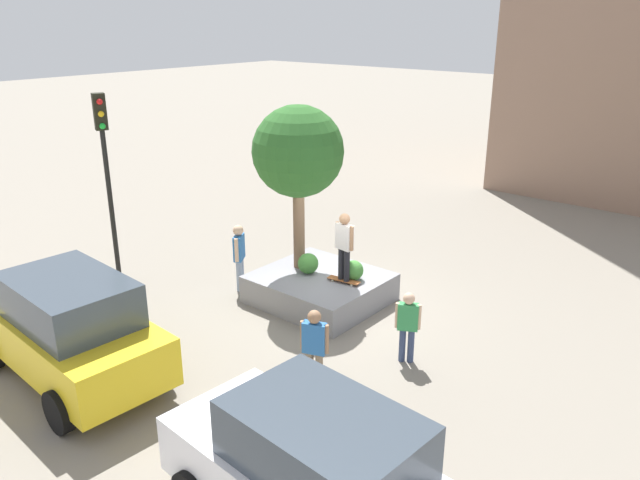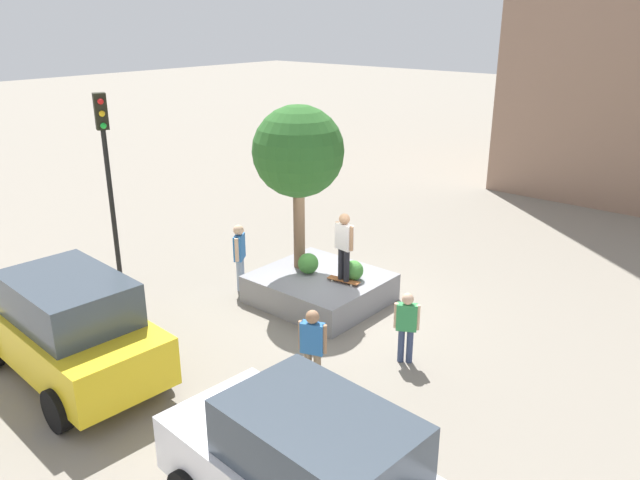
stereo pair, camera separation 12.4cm
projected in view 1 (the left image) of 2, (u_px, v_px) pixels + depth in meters
ground_plane at (340, 306)px, 14.92m from camera, size 120.00×120.00×0.00m
planter_ledge at (320, 288)px, 15.10m from camera, size 2.89×2.62×0.68m
plaza_tree at (298, 153)px, 14.52m from camera, size 2.17×2.17×3.98m
boxwood_shrub at (353, 270)px, 14.66m from camera, size 0.48×0.48×0.48m
hedge_clump at (308, 263)px, 15.03m from camera, size 0.50×0.50×0.50m
skateboard at (344, 280)px, 14.56m from camera, size 0.82×0.32×0.07m
skateboarder at (344, 242)px, 14.23m from camera, size 0.54×0.25×1.62m
police_car at (315, 474)px, 8.00m from camera, size 4.47×2.29×2.02m
taxi_cab at (69, 328)px, 11.64m from camera, size 4.65×2.36×2.11m
traffic_light_corner at (106, 160)px, 14.91m from camera, size 0.37×0.35×4.87m
bystander_watching at (408, 322)px, 12.28m from camera, size 0.46×0.34×1.50m
pedestrian_crossing at (314, 344)px, 11.33m from camera, size 0.52×0.32×1.62m
passerby_with_bag at (239, 253)px, 15.54m from camera, size 0.41×0.51×1.71m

